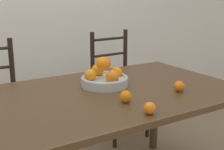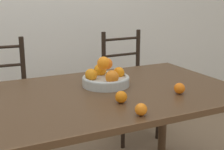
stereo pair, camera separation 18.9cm
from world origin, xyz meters
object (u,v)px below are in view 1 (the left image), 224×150
at_px(chair_right, 118,88).
at_px(orange_loose_2, 179,86).
at_px(fruit_bowl, 104,77).
at_px(orange_loose_0, 150,108).
at_px(orange_loose_1, 126,97).

bearing_deg(chair_right, orange_loose_2, -105.96).
xyz_separation_m(fruit_bowl, chair_right, (0.57, 0.72, -0.35)).
bearing_deg(orange_loose_2, chair_right, 77.04).
relative_size(orange_loose_0, orange_loose_1, 0.92).
height_order(fruit_bowl, chair_right, chair_right).
xyz_separation_m(orange_loose_1, chair_right, (0.63, 1.06, -0.33)).
relative_size(orange_loose_1, chair_right, 0.07).
xyz_separation_m(orange_loose_0, chair_right, (0.62, 1.26, -0.32)).
xyz_separation_m(orange_loose_1, orange_loose_2, (0.38, -0.01, -0.00)).
distance_m(orange_loose_0, orange_loose_2, 0.42).
bearing_deg(orange_loose_2, fruit_bowl, 133.23).
bearing_deg(orange_loose_2, orange_loose_0, -152.91).
bearing_deg(chair_right, orange_loose_1, -123.68).
distance_m(fruit_bowl, orange_loose_0, 0.54).
bearing_deg(orange_loose_0, orange_loose_2, 27.09).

